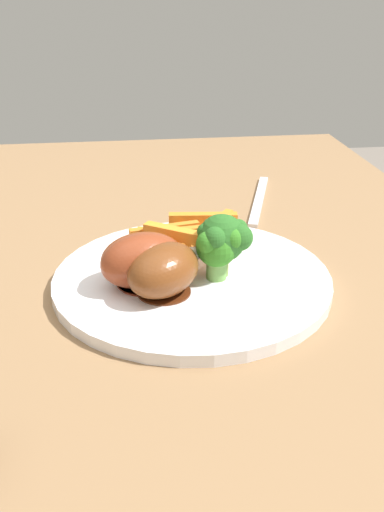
# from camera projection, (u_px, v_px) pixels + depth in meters

# --- Properties ---
(dining_table) EXTENTS (1.22, 0.71, 0.71)m
(dining_table) POSITION_uv_depth(u_px,v_px,m) (189.00, 383.00, 0.60)
(dining_table) COLOR #8E6B47
(dining_table) RESTS_ON ground_plane
(dinner_plate) EXTENTS (0.28, 0.28, 0.01)m
(dinner_plate) POSITION_uv_depth(u_px,v_px,m) (192.00, 279.00, 0.57)
(dinner_plate) COLOR white
(dinner_plate) RESTS_ON dining_table
(broccoli_floret_front) EXTENTS (0.04, 0.05, 0.06)m
(broccoli_floret_front) POSITION_uv_depth(u_px,v_px,m) (218.00, 246.00, 0.55)
(broccoli_floret_front) COLOR #79B456
(broccoli_floret_front) RESTS_ON dinner_plate
(broccoli_floret_middle) EXTENTS (0.05, 0.05, 0.06)m
(broccoli_floret_middle) POSITION_uv_depth(u_px,v_px,m) (225.00, 238.00, 0.55)
(broccoli_floret_middle) COLOR #7FA34E
(broccoli_floret_middle) RESTS_ON dinner_plate
(carrot_fries_pile) EXTENTS (0.14, 0.13, 0.04)m
(carrot_fries_pile) POSITION_uv_depth(u_px,v_px,m) (185.00, 235.00, 0.61)
(carrot_fries_pile) COLOR orange
(carrot_fries_pile) RESTS_ON dinner_plate
(chicken_drumstick_near) EXTENTS (0.08, 0.14, 0.05)m
(chicken_drumstick_near) POSITION_uv_depth(u_px,v_px,m) (147.00, 259.00, 0.55)
(chicken_drumstick_near) COLOR #61200B
(chicken_drumstick_near) RESTS_ON dinner_plate
(chicken_drumstick_far) EXTENTS (0.08, 0.14, 0.05)m
(chicken_drumstick_far) POSITION_uv_depth(u_px,v_px,m) (147.00, 260.00, 0.54)
(chicken_drumstick_far) COLOR maroon
(chicken_drumstick_far) RESTS_ON dinner_plate
(chicken_drumstick_extra) EXTENTS (0.12, 0.11, 0.05)m
(chicken_drumstick_extra) POSITION_uv_depth(u_px,v_px,m) (166.00, 269.00, 0.53)
(chicken_drumstick_extra) COLOR #4F220E
(chicken_drumstick_extra) RESTS_ON dinner_plate
(fork) EXTENTS (0.18, 0.07, 0.00)m
(fork) POSITION_uv_depth(u_px,v_px,m) (259.00, 200.00, 0.79)
(fork) COLOR silver
(fork) RESTS_ON dining_table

